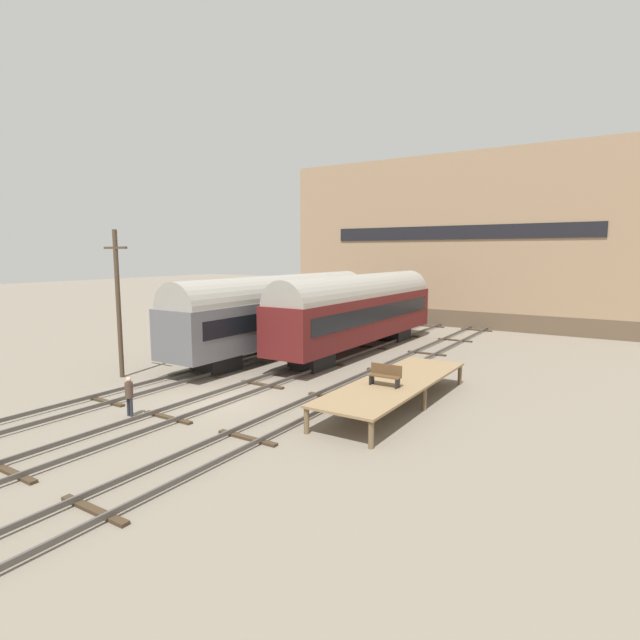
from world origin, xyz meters
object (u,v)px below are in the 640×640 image
object	(u,v)px
train_car_grey	(280,309)
utility_pole	(118,302)
person_worker	(129,393)
bench	(385,374)
train_car_maroon	(359,308)

from	to	relation	value
train_car_grey	utility_pole	size ratio (longest dim) A/B	2.35
utility_pole	train_car_grey	bearing A→B (deg)	71.27
train_car_grey	utility_pole	bearing A→B (deg)	-108.73
person_worker	train_car_grey	bearing A→B (deg)	100.90
train_car_grey	bench	size ratio (longest dim) A/B	13.19
person_worker	utility_pole	bearing A→B (deg)	146.43
train_car_maroon	person_worker	bearing A→B (deg)	-95.19
train_car_maroon	utility_pole	xyz separation A→B (m)	(-7.49, -13.00, 1.11)
train_car_grey	train_car_maroon	world-z (taller)	train_car_maroon
train_car_maroon	utility_pole	world-z (taller)	utility_pole
train_car_maroon	bench	size ratio (longest dim) A/B	12.66
train_car_maroon	person_worker	size ratio (longest dim) A/B	10.81
bench	utility_pole	bearing A→B (deg)	-170.80
person_worker	utility_pole	distance (m)	7.79
train_car_grey	train_car_maroon	distance (m)	5.28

